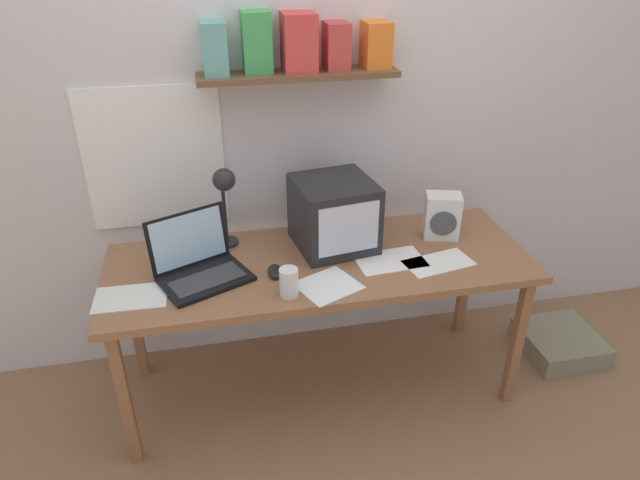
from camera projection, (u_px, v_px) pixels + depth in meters
name	position (u px, v px, depth m)	size (l,w,h in m)	color
ground_plane	(320.00, 385.00, 2.83)	(12.00, 12.00, 0.00)	#946848
back_wall	(298.00, 100.00, 2.59)	(5.60, 0.24, 2.60)	silver
corner_desk	(320.00, 272.00, 2.50)	(1.83, 0.67, 0.73)	#94603E
crt_monitor	(334.00, 214.00, 2.52)	(0.37, 0.38, 0.31)	#232326
laptop	(198.00, 261.00, 2.34)	(0.43, 0.39, 0.25)	black
desk_lamp	(224.00, 190.00, 2.42)	(0.11, 0.16, 0.39)	#232326
juice_glass	(289.00, 284.00, 2.22)	(0.08, 0.08, 0.12)	white
space_heater	(442.00, 216.00, 2.61)	(0.18, 0.15, 0.21)	white
computer_mouse	(275.00, 271.00, 2.37)	(0.06, 0.11, 0.03)	black
open_notebook	(438.00, 263.00, 2.45)	(0.32, 0.21, 0.00)	white
printed_handout	(390.00, 261.00, 2.47)	(0.31, 0.21, 0.00)	white
loose_paper_near_monitor	(328.00, 286.00, 2.30)	(0.29, 0.28, 0.00)	white
loose_paper_near_laptop	(131.00, 297.00, 2.22)	(0.28, 0.19, 0.00)	silver
floor_cushion	(560.00, 343.00, 3.02)	(0.38, 0.38, 0.12)	gray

